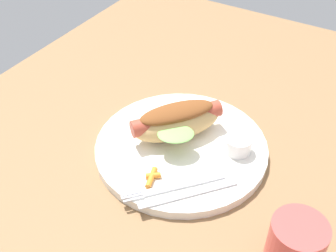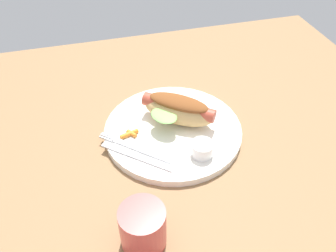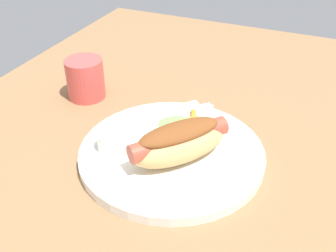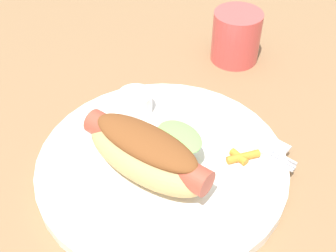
{
  "view_description": "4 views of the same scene",
  "coord_description": "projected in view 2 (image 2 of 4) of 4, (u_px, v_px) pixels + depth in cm",
  "views": [
    {
      "loc": [
        44.78,
        25.72,
        51.54
      ],
      "look_at": [
        -1.16,
        -1.67,
        6.16
      ],
      "focal_mm": 46.26,
      "sensor_mm": 36.0,
      "label": 1
    },
    {
      "loc": [
        12.24,
        51.8,
        51.57
      ],
      "look_at": [
        -1.15,
        2.02,
        4.22
      ],
      "focal_mm": 36.8,
      "sensor_mm": 36.0,
      "label": 2
    },
    {
      "loc": [
        -49.81,
        -19.84,
        40.54
      ],
      "look_at": [
        -3.56,
        0.29,
        6.49
      ],
      "focal_mm": 43.45,
      "sensor_mm": 36.0,
      "label": 3
    },
    {
      "loc": [
        -2.52,
        -34.56,
        39.21
      ],
      "look_at": [
        -2.07,
        0.99,
        6.12
      ],
      "focal_mm": 46.73,
      "sensor_mm": 36.0,
      "label": 4
    }
  ],
  "objects": [
    {
      "name": "ground_plane",
      "position": [
        160.0,
        138.0,
        0.75
      ],
      "size": [
        120.0,
        90.0,
        1.8
      ],
      "primitive_type": "cube",
      "color": "olive"
    },
    {
      "name": "plate",
      "position": [
        173.0,
        131.0,
        0.74
      ],
      "size": [
        29.31,
        29.31,
        1.6
      ],
      "primitive_type": "cylinder",
      "color": "white",
      "rests_on": "ground_plane"
    },
    {
      "name": "hot_dog",
      "position": [
        178.0,
        109.0,
        0.73
      ],
      "size": [
        16.1,
        14.46,
        6.09
      ],
      "rotation": [
        0.0,
        0.0,
        5.62
      ],
      "color": "tan",
      "rests_on": "plate"
    },
    {
      "name": "sauce_ramekin",
      "position": [
        202.0,
        149.0,
        0.67
      ],
      "size": [
        4.42,
        4.42,
        2.82
      ],
      "primitive_type": "cylinder",
      "color": "white",
      "rests_on": "plate"
    },
    {
      "name": "fork",
      "position": [
        136.0,
        148.0,
        0.69
      ],
      "size": [
        13.02,
        11.95,
        0.4
      ],
      "rotation": [
        0.0,
        0.0,
        5.55
      ],
      "color": "silver",
      "rests_on": "plate"
    },
    {
      "name": "knife",
      "position": [
        137.0,
        156.0,
        0.67
      ],
      "size": [
        12.8,
        11.3,
        0.36
      ],
      "primitive_type": "cube",
      "rotation": [
        0.0,
        0.0,
        5.57
      ],
      "color": "silver",
      "rests_on": "plate"
    },
    {
      "name": "carrot_garnish",
      "position": [
        130.0,
        133.0,
        0.72
      ],
      "size": [
        4.1,
        2.4,
        0.93
      ],
      "color": "orange",
      "rests_on": "plate"
    },
    {
      "name": "drinking_cup",
      "position": [
        143.0,
        227.0,
        0.53
      ],
      "size": [
        7.32,
        7.32,
        7.87
      ],
      "primitive_type": "cylinder",
      "color": "#D84C47",
      "rests_on": "ground_plane"
    }
  ]
}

